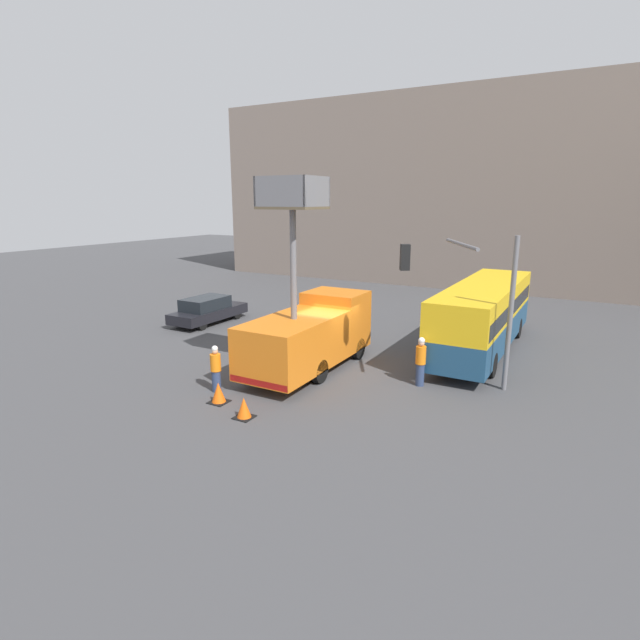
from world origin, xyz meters
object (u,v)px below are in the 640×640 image
traffic_cone_near_truck (244,408)px  traffic_cone_mid_road (219,393)px  traffic_light_pole (471,286)px  parked_car_curbside (208,310)px  utility_truck (310,331)px  road_worker_near_truck (216,369)px  road_worker_directing (421,361)px  city_bus (484,313)px

traffic_cone_near_truck → traffic_cone_mid_road: 1.64m
traffic_light_pole → parked_car_curbside: traffic_light_pole is taller
utility_truck → road_worker_near_truck: bearing=-114.3°
traffic_light_pole → parked_car_curbside: (-15.21, 3.18, -3.11)m
traffic_cone_near_truck → road_worker_directing: bearing=54.2°
road_worker_near_truck → parked_car_curbside: road_worker_near_truck is taller
traffic_light_pole → road_worker_near_truck: traffic_light_pole is taller
road_worker_directing → parked_car_curbside: road_worker_directing is taller
road_worker_near_truck → parked_car_curbside: 10.75m
city_bus → road_worker_near_truck: (-7.34, -9.81, -0.97)m
traffic_cone_mid_road → parked_car_curbside: size_ratio=0.15×
traffic_cone_mid_road → road_worker_directing: bearing=42.0°
road_worker_near_truck → road_worker_directing: 7.55m
traffic_cone_near_truck → city_bus: bearing=65.6°
traffic_cone_mid_road → traffic_light_pole: bearing=37.2°
city_bus → road_worker_near_truck: bearing=131.7°
city_bus → utility_truck: bearing=125.4°
traffic_cone_mid_road → traffic_cone_near_truck: bearing=-20.3°
road_worker_near_truck → traffic_cone_near_truck: size_ratio=2.54×
road_worker_near_truck → traffic_cone_near_truck: road_worker_near_truck is taller
utility_truck → parked_car_curbside: utility_truck is taller
road_worker_near_truck → traffic_cone_mid_road: bearing=-43.3°
city_bus → traffic_light_pole: 5.58m
utility_truck → road_worker_near_truck: utility_truck is taller
utility_truck → road_worker_near_truck: (-1.71, -3.79, -0.76)m
road_worker_near_truck → traffic_cone_near_truck: 2.69m
road_worker_directing → traffic_cone_mid_road: 7.46m
road_worker_near_truck → parked_car_curbside: bearing=135.6°
road_worker_directing → traffic_cone_mid_road: (-5.53, -4.97, -0.61)m
city_bus → road_worker_near_truck: size_ratio=6.16×
utility_truck → traffic_cone_mid_road: utility_truck is taller
utility_truck → traffic_cone_mid_road: size_ratio=10.60×
utility_truck → road_worker_directing: utility_truck is taller
traffic_cone_near_truck → traffic_cone_mid_road: bearing=159.7°
parked_car_curbside → city_bus: bearing=7.7°
traffic_light_pole → traffic_cone_near_truck: traffic_light_pole is taller
city_bus → traffic_cone_near_truck: city_bus is taller
city_bus → parked_car_curbside: bearing=86.2°
traffic_cone_mid_road → parked_car_curbside: parked_car_curbside is taller
traffic_cone_near_truck → traffic_cone_mid_road: (-1.54, 0.57, 0.02)m
utility_truck → parked_car_curbside: size_ratio=1.60×
road_worker_near_truck → traffic_cone_mid_road: 1.18m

